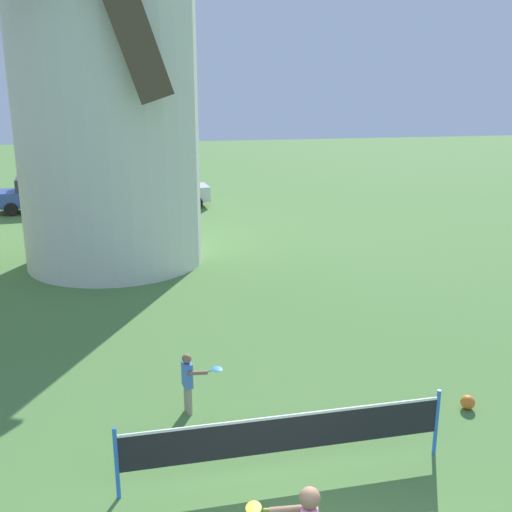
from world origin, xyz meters
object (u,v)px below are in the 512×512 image
Objects in this scene: parked_car_silver at (162,191)px; windmill at (103,42)px; stray_ball at (468,402)px; player_far at (189,379)px; tennis_net at (286,434)px; parked_car_blue at (43,194)px.

windmill is at bearing -103.27° from parked_car_silver.
stray_ball is at bearing -78.79° from parked_car_silver.
windmill reaches higher than player_far.
stray_ball is 0.06× the size of parked_car_silver.
tennis_net is 1.10× the size of parked_car_silver.
parked_car_blue and parked_car_silver have the same top height.
windmill is 14.25m from stray_ball.
parked_car_blue reaches higher than player_far.
parked_car_blue is (-9.45, 20.43, 0.68)m from stray_ball.
parked_car_silver is at bearing 76.73° from windmill.
tennis_net is 4.36× the size of player_far.
windmill is 11.85m from player_far.
player_far is (1.27, -10.02, -6.21)m from windmill.
parked_car_silver reaches higher than player_far.
parked_car_blue reaches higher than stray_ball.
windmill is 3.10× the size of parked_car_silver.
parked_car_blue is at bearing 105.02° from tennis_net.
windmill is 53.49× the size of stray_ball.
tennis_net is 22.31m from parked_car_blue.
player_far reaches higher than tennis_net.
tennis_net is 1.17× the size of parked_car_blue.
parked_car_blue is at bearing 176.12° from parked_car_silver.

